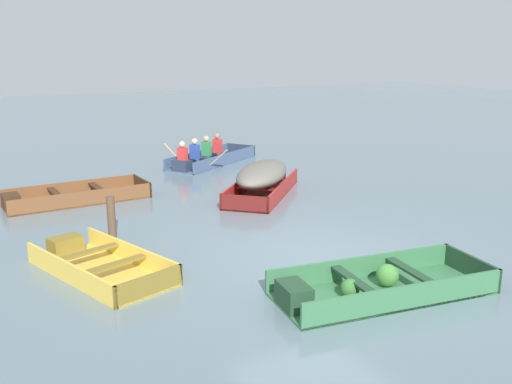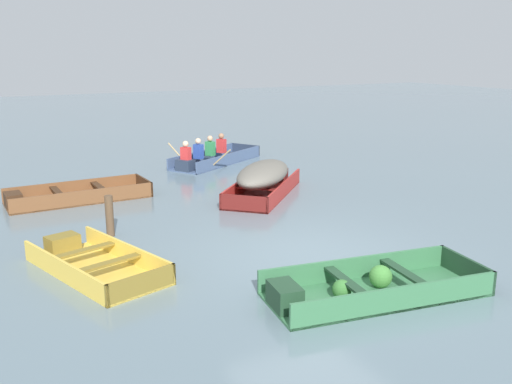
% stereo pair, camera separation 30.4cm
% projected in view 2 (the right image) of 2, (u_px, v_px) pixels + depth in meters
% --- Properties ---
extents(ground_plane, '(80.00, 80.00, 0.00)m').
position_uv_depth(ground_plane, '(313.00, 257.00, 9.98)').
color(ground_plane, slate).
extents(dinghy_green_foreground, '(3.43, 1.73, 0.39)m').
position_uv_depth(dinghy_green_foreground, '(367.00, 287.00, 8.37)').
color(dinghy_green_foreground, '#387047').
rests_on(dinghy_green_foreground, ground).
extents(skiff_yellow_near_moored, '(1.91, 2.92, 0.35)m').
position_uv_depth(skiff_yellow_near_moored, '(92.00, 263.00, 9.40)').
color(skiff_yellow_near_moored, '#E5BC47').
rests_on(skiff_yellow_near_moored, ground).
extents(skiff_red_mid_moored, '(3.10, 3.11, 0.82)m').
position_uv_depth(skiff_red_mid_moored, '(264.00, 177.00, 14.14)').
color(skiff_red_mid_moored, '#AD2D28').
rests_on(skiff_red_mid_moored, ground).
extents(skiff_wooden_brown_far_moored, '(3.34, 1.30, 0.36)m').
position_uv_depth(skiff_wooden_brown_far_moored, '(73.00, 196.00, 13.64)').
color(skiff_wooden_brown_far_moored, brown).
rests_on(skiff_wooden_brown_far_moored, ground).
extents(rowboat_slate_blue_with_crew, '(3.59, 2.87, 0.92)m').
position_uv_depth(rowboat_slate_blue_with_crew, '(211.00, 157.00, 17.94)').
color(rowboat_slate_blue_with_crew, '#475B7F').
rests_on(rowboat_slate_blue_with_crew, ground).
extents(mooring_post, '(0.16, 0.16, 0.81)m').
position_uv_depth(mooring_post, '(110.00, 216.00, 11.02)').
color(mooring_post, brown).
rests_on(mooring_post, ground).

